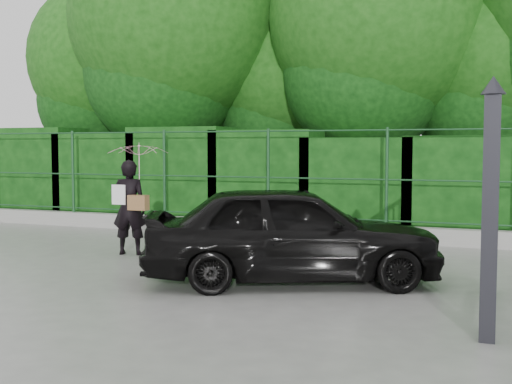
% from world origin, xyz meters
% --- Properties ---
extents(ground, '(80.00, 80.00, 0.00)m').
position_xyz_m(ground, '(0.00, 0.00, 0.00)').
color(ground, gray).
extents(kerb, '(14.00, 0.25, 0.30)m').
position_xyz_m(kerb, '(0.00, 4.50, 0.15)').
color(kerb, '#9E9E99').
rests_on(kerb, ground).
extents(fence, '(14.13, 0.06, 1.80)m').
position_xyz_m(fence, '(0.22, 4.50, 1.20)').
color(fence, '#194321').
rests_on(fence, kerb).
extents(hedge, '(14.20, 1.20, 2.20)m').
position_xyz_m(hedge, '(-0.16, 5.50, 1.03)').
color(hedge, black).
rests_on(hedge, ground).
extents(trees, '(17.10, 6.15, 8.08)m').
position_xyz_m(trees, '(1.14, 7.74, 4.62)').
color(trees, black).
rests_on(trees, ground).
extents(gate, '(0.22, 2.33, 2.36)m').
position_xyz_m(gate, '(4.60, -0.72, 1.19)').
color(gate, '#24242A').
rests_on(gate, ground).
extents(woman, '(0.98, 1.00, 1.82)m').
position_xyz_m(woman, '(-0.84, 1.70, 1.21)').
color(woman, black).
rests_on(woman, ground).
extents(car, '(4.07, 2.90, 1.29)m').
position_xyz_m(car, '(2.18, 0.56, 0.64)').
color(car, black).
rests_on(car, ground).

